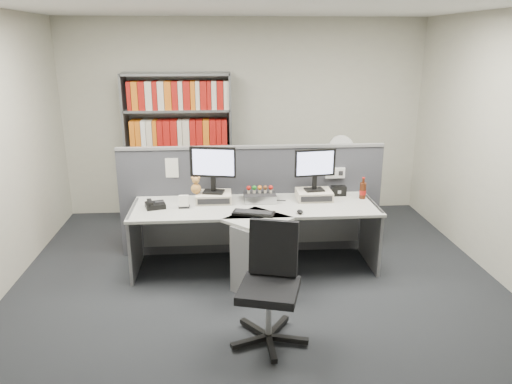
{
  "coord_description": "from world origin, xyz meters",
  "views": [
    {
      "loc": [
        -0.36,
        -4.05,
        2.39
      ],
      "look_at": [
        0.0,
        0.65,
        0.92
      ],
      "focal_mm": 34.14,
      "sensor_mm": 36.0,
      "label": 1
    }
  ],
  "objects": [
    {
      "name": "office_chair",
      "position": [
        0.03,
        -0.51,
        0.52
      ],
      "size": [
        0.65,
        0.65,
        0.98
      ],
      "color": "silver",
      "rests_on": "ground"
    },
    {
      "name": "partition",
      "position": [
        0.0,
        1.25,
        0.65
      ],
      "size": [
        3.0,
        0.08,
        1.27
      ],
      "color": "#404148",
      "rests_on": "ground"
    },
    {
      "name": "cola_bottle",
      "position": [
        1.21,
        0.96,
        0.81
      ],
      "size": [
        0.07,
        0.07,
        0.24
      ],
      "color": "#3F190A",
      "rests_on": "desk"
    },
    {
      "name": "monitor_riser_left",
      "position": [
        -0.43,
        0.98,
        0.77
      ],
      "size": [
        0.38,
        0.31,
        0.1
      ],
      "color": "beige",
      "rests_on": "desk"
    },
    {
      "name": "monitor_left",
      "position": [
        -0.43,
        0.98,
        1.12
      ],
      "size": [
        0.49,
        0.2,
        0.5
      ],
      "color": "black",
      "rests_on": "monitor_riser_left"
    },
    {
      "name": "speaker",
      "position": [
        0.97,
        1.09,
        0.77
      ],
      "size": [
        0.16,
        0.09,
        0.11
      ],
      "primitive_type": "cube",
      "color": "black",
      "rests_on": "desk"
    },
    {
      "name": "monitor_right",
      "position": [
        0.67,
        0.98,
        1.09
      ],
      "size": [
        0.45,
        0.17,
        0.46
      ],
      "color": "black",
      "rests_on": "monitor_riser_right"
    },
    {
      "name": "desktop_pc",
      "position": [
        0.06,
        0.98,
        0.77
      ],
      "size": [
        0.34,
        0.31,
        0.09
      ],
      "color": "black",
      "rests_on": "desk"
    },
    {
      "name": "keyboard",
      "position": [
        -0.03,
        0.54,
        0.73
      ],
      "size": [
        0.45,
        0.27,
        0.03
      ],
      "color": "black",
      "rests_on": "desk"
    },
    {
      "name": "room_shell",
      "position": [
        0.0,
        0.0,
        1.79
      ],
      "size": [
        5.04,
        5.54,
        2.72
      ],
      "color": "#B9B7A5",
      "rests_on": "ground"
    },
    {
      "name": "filing_cabinet",
      "position": [
        1.2,
        1.99,
        0.35
      ],
      "size": [
        0.45,
        0.61,
        0.7
      ],
      "color": "slate",
      "rests_on": "ground"
    },
    {
      "name": "desk",
      "position": [
        0.0,
        0.6,
        0.46
      ],
      "size": [
        2.6,
        1.2,
        0.72
      ],
      "color": "#B3B4AD",
      "rests_on": "ground"
    },
    {
      "name": "desk_calendar",
      "position": [
        -0.74,
        0.8,
        0.78
      ],
      "size": [
        0.11,
        0.08,
        0.13
      ],
      "color": "black",
      "rests_on": "desk"
    },
    {
      "name": "desk_phone",
      "position": [
        -1.05,
        0.82,
        0.75
      ],
      "size": [
        0.24,
        0.22,
        0.08
      ],
      "color": "black",
      "rests_on": "desk"
    },
    {
      "name": "figurines",
      "position": [
        0.06,
        0.96,
        0.86
      ],
      "size": [
        0.29,
        0.05,
        0.09
      ],
      "color": "beige",
      "rests_on": "desktop_pc"
    },
    {
      "name": "mouse",
      "position": [
        0.44,
        0.53,
        0.74
      ],
      "size": [
        0.06,
        0.1,
        0.04
      ],
      "primitive_type": "ellipsoid",
      "color": "black",
      "rests_on": "desk"
    },
    {
      "name": "plush_toy",
      "position": [
        -0.62,
        0.96,
        0.9
      ],
      "size": [
        0.11,
        0.11,
        0.19
      ],
      "color": "#B9803D",
      "rests_on": "monitor_riser_left"
    },
    {
      "name": "monitor_riser_right",
      "position": [
        0.67,
        0.98,
        0.77
      ],
      "size": [
        0.38,
        0.31,
        0.1
      ],
      "color": "beige",
      "rests_on": "desk"
    },
    {
      "name": "ground",
      "position": [
        0.0,
        0.0,
        0.0
      ],
      "size": [
        5.5,
        5.5,
        0.0
      ],
      "primitive_type": "plane",
      "color": "#25282C",
      "rests_on": "ground"
    },
    {
      "name": "desk_fan",
      "position": [
        1.2,
        1.99,
        1.03
      ],
      "size": [
        0.32,
        0.19,
        0.53
      ],
      "color": "white",
      "rests_on": "filing_cabinet"
    },
    {
      "name": "shelving_unit",
      "position": [
        -0.9,
        2.44,
        0.98
      ],
      "size": [
        1.41,
        0.4,
        2.0
      ],
      "color": "slate",
      "rests_on": "ground"
    }
  ]
}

